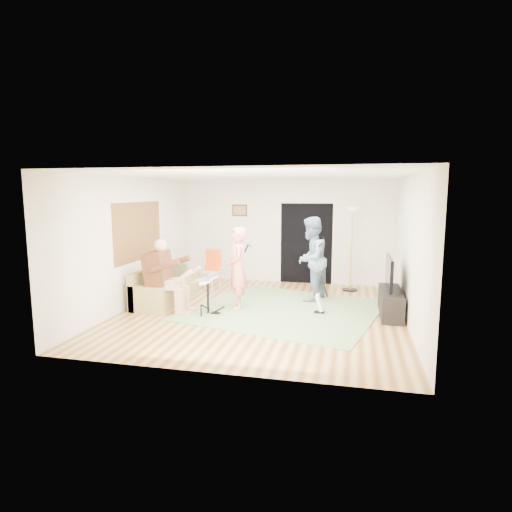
{
  "coord_description": "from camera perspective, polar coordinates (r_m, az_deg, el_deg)",
  "views": [
    {
      "loc": [
        1.76,
        -8.13,
        2.38
      ],
      "look_at": [
        -0.18,
        0.3,
        1.09
      ],
      "focal_mm": 30.0,
      "sensor_mm": 36.0,
      "label": 1
    }
  ],
  "objects": [
    {
      "name": "drum_kit",
      "position": [
        8.5,
        -6.42,
        -5.57
      ],
      "size": [
        0.4,
        0.72,
        0.74
      ],
      "color": "black",
      "rests_on": "floor"
    },
    {
      "name": "tv_cabinet",
      "position": [
        8.78,
        17.5,
        -5.96
      ],
      "size": [
        0.4,
        1.4,
        0.5
      ],
      "primitive_type": "cube",
      "color": "black",
      "rests_on": "floor"
    },
    {
      "name": "microphone",
      "position": [
        8.64,
        -1.28,
        1.03
      ],
      "size": [
        0.06,
        0.06,
        0.24
      ],
      "primitive_type": null,
      "color": "black",
      "rests_on": "singer"
    },
    {
      "name": "floor",
      "position": [
        8.65,
        0.73,
        -7.49
      ],
      "size": [
        6.0,
        6.0,
        0.0
      ],
      "primitive_type": "plane",
      "color": "brown",
      "rests_on": "ground"
    },
    {
      "name": "dining_chair",
      "position": [
        10.53,
        -6.13,
        -2.65
      ],
      "size": [
        0.51,
        0.53,
        0.99
      ],
      "rotation": [
        0.0,
        0.0,
        -0.24
      ],
      "color": "tan",
      "rests_on": "floor"
    },
    {
      "name": "drummer",
      "position": [
        8.76,
        -11.76,
        -3.62
      ],
      "size": [
        0.95,
        0.53,
        1.46
      ],
      "color": "#5A2F19",
      "rests_on": "sofa"
    },
    {
      "name": "torchiere_lamp",
      "position": [
        10.53,
        12.64,
        2.93
      ],
      "size": [
        0.36,
        0.36,
        2.04
      ],
      "color": "black",
      "rests_on": "floor"
    },
    {
      "name": "window_blinds",
      "position": [
        9.5,
        -15.41,
        3.17
      ],
      "size": [
        0.0,
        2.05,
        2.05
      ],
      "primitive_type": "plane",
      "rotation": [
        1.57,
        0.0,
        1.57
      ],
      "color": "brown",
      "rests_on": "walls"
    },
    {
      "name": "picture_frame",
      "position": [
        11.53,
        -2.19,
        6.1
      ],
      "size": [
        0.42,
        0.03,
        0.32
      ],
      "primitive_type": "cube",
      "color": "#3F2314",
      "rests_on": "walls"
    },
    {
      "name": "area_rug",
      "position": [
        8.82,
        3.77,
        -7.13
      ],
      "size": [
        4.3,
        4.14,
        0.02
      ],
      "primitive_type": "cube",
      "rotation": [
        0.0,
        0.0,
        -0.24
      ],
      "color": "#677F4D",
      "rests_on": "floor"
    },
    {
      "name": "doorway",
      "position": [
        11.26,
        6.71,
        1.65
      ],
      "size": [
        2.1,
        0.0,
        2.1
      ],
      "primitive_type": "plane",
      "rotation": [
        1.57,
        0.0,
        0.0
      ],
      "color": "black",
      "rests_on": "walls"
    },
    {
      "name": "guitarist",
      "position": [
        9.45,
        7.34,
        -0.42
      ],
      "size": [
        0.94,
        1.07,
        1.86
      ],
      "primitive_type": "imported",
      "rotation": [
        0.0,
        0.0,
        -1.88
      ],
      "color": "slate",
      "rests_on": "floor"
    },
    {
      "name": "guitar_spare",
      "position": [
        8.6,
        8.51,
        -6.16
      ],
      "size": [
        0.28,
        0.25,
        0.77
      ],
      "color": "black",
      "rests_on": "floor"
    },
    {
      "name": "guitar_held",
      "position": [
        9.39,
        8.59,
        1.55
      ],
      "size": [
        0.14,
        0.6,
        0.26
      ],
      "primitive_type": null,
      "rotation": [
        0.0,
        0.0,
        -0.04
      ],
      "color": "white",
      "rests_on": "guitarist"
    },
    {
      "name": "singer",
      "position": [
        8.75,
        -2.54,
        -1.63
      ],
      "size": [
        0.59,
        0.72,
        1.69
      ],
      "primitive_type": "imported",
      "rotation": [
        0.0,
        0.0,
        -1.21
      ],
      "color": "#FF836E",
      "rests_on": "floor"
    },
    {
      "name": "television",
      "position": [
        8.65,
        17.35,
        -2.1
      ],
      "size": [
        0.06,
        1.16,
        0.61
      ],
      "primitive_type": "cube",
      "color": "black",
      "rests_on": "tv_cabinet"
    },
    {
      "name": "sofa",
      "position": [
        9.58,
        -12.41,
        -4.53
      ],
      "size": [
        0.78,
        1.89,
        0.76
      ],
      "color": "#9A864D",
      "rests_on": "floor"
    },
    {
      "name": "walls",
      "position": [
        8.38,
        0.75,
        1.42
      ],
      "size": [
        5.5,
        6.0,
        2.7
      ],
      "primitive_type": null,
      "color": "silver",
      "rests_on": "floor"
    },
    {
      "name": "ceiling",
      "position": [
        8.32,
        0.76,
        10.69
      ],
      "size": [
        6.0,
        6.0,
        0.0
      ],
      "primitive_type": "plane",
      "rotation": [
        3.14,
        0.0,
        0.0
      ],
      "color": "white",
      "rests_on": "walls"
    }
  ]
}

